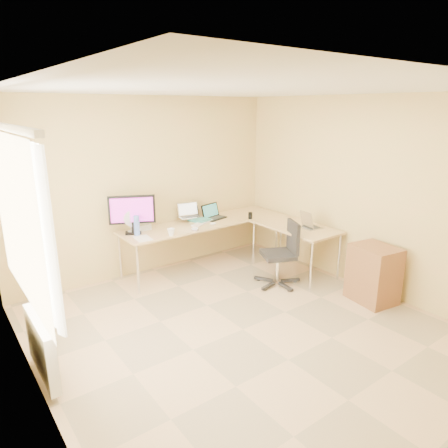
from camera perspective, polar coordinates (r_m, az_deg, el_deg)
floor at (r=4.75m, az=2.69°, el=-14.67°), size 4.50×4.50×0.00m
ceiling at (r=4.08m, az=3.20°, el=18.50°), size 4.50×4.50×0.00m
wall_back at (r=6.09m, az=-10.72°, el=5.18°), size 4.50×0.00×4.50m
wall_left at (r=3.37m, az=-25.93°, el=-5.18°), size 0.00×4.50×4.50m
wall_right at (r=5.77m, az=19.29°, el=3.94°), size 0.00×4.50×4.50m
desk_main at (r=6.34m, az=-2.78°, el=-2.86°), size 2.65×0.70×0.73m
desk_return at (r=6.22m, az=9.94°, el=-3.48°), size 0.70×1.30×0.73m
monitor at (r=5.73m, az=-12.86°, el=1.33°), size 0.67×0.46×0.55m
book_stack at (r=6.26m, az=-3.52°, el=0.63°), size 0.29×0.35×0.05m
laptop_center at (r=6.28m, az=-4.86°, el=1.92°), size 0.39×0.32×0.22m
laptop_black at (r=6.38m, az=-1.38°, el=1.78°), size 0.42×0.35×0.23m
keyboard at (r=6.15m, az=-3.08°, el=0.19°), size 0.45×0.29×0.02m
mouse at (r=6.07m, az=-1.56°, el=0.06°), size 0.11×0.09×0.04m
mug at (r=5.60m, az=-7.49°, el=-1.13°), size 0.11×0.11×0.10m
cd_stack at (r=5.80m, az=-4.09°, el=-0.78°), size 0.11×0.11×0.03m
water_bottle at (r=5.65m, az=-12.26°, el=-0.21°), size 0.10×0.10×0.28m
papers at (r=5.54m, az=-11.42°, el=-2.00°), size 0.23×0.30×0.01m
white_box at (r=5.93m, az=-11.59°, el=-0.41°), size 0.23×0.17×0.08m
desk_fan at (r=5.81m, az=-13.02°, el=0.31°), size 0.25×0.25×0.31m
black_cup at (r=6.39m, az=3.74°, el=1.19°), size 0.08×0.08×0.11m
laptop_return at (r=6.02m, az=12.34°, el=0.42°), size 0.35×0.29×0.21m
office_chair at (r=5.70m, az=7.68°, el=-3.80°), size 0.74×0.74×0.92m
cabinet at (r=5.56m, az=20.39°, el=-6.76°), size 0.53×0.62×0.77m
radiator at (r=4.14m, az=-24.44°, el=-15.61°), size 0.09×0.80×0.55m
window at (r=3.69m, az=-26.89°, el=0.53°), size 0.10×1.80×1.40m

